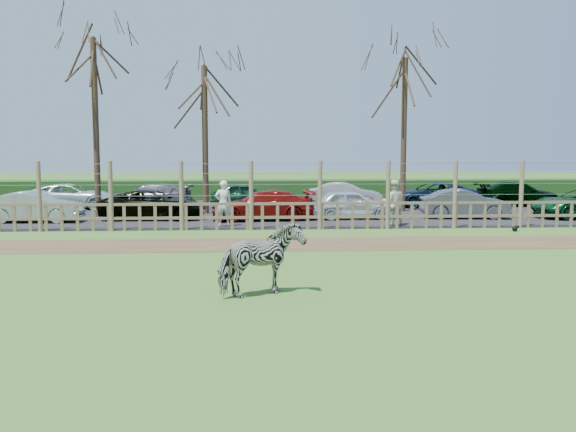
{
  "coord_description": "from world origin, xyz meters",
  "views": [
    {
      "loc": [
        -0.06,
        -15.12,
        3.03
      ],
      "look_at": [
        1.0,
        2.5,
        1.1
      ],
      "focal_mm": 40.0,
      "sensor_mm": 36.0,
      "label": 1
    }
  ],
  "objects": [
    {
      "name": "hedge",
      "position": [
        0.0,
        21.5,
        0.55
      ],
      "size": [
        46.0,
        2.0,
        1.1
      ],
      "primitive_type": "cube",
      "color": "#1E4716",
      "rests_on": "ground"
    },
    {
      "name": "fence",
      "position": [
        0.0,
        8.0,
        0.8
      ],
      "size": [
        30.16,
        0.16,
        2.5
      ],
      "color": "brown",
      "rests_on": "ground"
    },
    {
      "name": "car_2",
      "position": [
        -4.03,
        11.39,
        0.64
      ],
      "size": [
        4.4,
        2.17,
        1.2
      ],
      "primitive_type": "imported",
      "rotation": [
        0.0,
        0.0,
        1.53
      ],
      "color": "black",
      "rests_on": "asphalt"
    },
    {
      "name": "tree_left",
      "position": [
        -6.5,
        12.5,
        5.62
      ],
      "size": [
        4.8,
        4.8,
        7.88
      ],
      "color": "#3D2B1E",
      "rests_on": "ground"
    },
    {
      "name": "car_13",
      "position": [
        13.38,
        16.18,
        0.64
      ],
      "size": [
        4.22,
        1.89,
        1.2
      ],
      "primitive_type": "imported",
      "rotation": [
        0.0,
        0.0,
        1.62
      ],
      "color": "black",
      "rests_on": "asphalt"
    },
    {
      "name": "car_9",
      "position": [
        -4.87,
        15.8,
        0.64
      ],
      "size": [
        4.24,
        1.96,
        1.2
      ],
      "primitive_type": "imported",
      "rotation": [
        0.0,
        0.0,
        4.64
      ],
      "color": "#55545A",
      "rests_on": "asphalt"
    },
    {
      "name": "car_1",
      "position": [
        -8.53,
        10.62,
        0.64
      ],
      "size": [
        3.68,
        1.39,
        1.2
      ],
      "primitive_type": "imported",
      "rotation": [
        0.0,
        0.0,
        1.54
      ],
      "color": "#ADC4B4",
      "rests_on": "asphalt"
    },
    {
      "name": "car_8",
      "position": [
        -8.59,
        15.93,
        0.64
      ],
      "size": [
        4.46,
        2.33,
        1.2
      ],
      "primitive_type": "imported",
      "rotation": [
        0.0,
        0.0,
        1.65
      ],
      "color": "white",
      "rests_on": "asphalt"
    },
    {
      "name": "crow",
      "position": [
        9.39,
        7.0,
        0.11
      ],
      "size": [
        0.27,
        0.2,
        0.22
      ],
      "color": "black",
      "rests_on": "ground"
    },
    {
      "name": "tree_right",
      "position": [
        7.0,
        14.0,
        5.24
      ],
      "size": [
        4.8,
        4.8,
        7.35
      ],
      "color": "#3D2B1E",
      "rests_on": "ground"
    },
    {
      "name": "ground",
      "position": [
        0.0,
        0.0,
        0.0
      ],
      "size": [
        120.0,
        120.0,
        0.0
      ],
      "primitive_type": "plane",
      "color": "#699E35",
      "rests_on": "ground"
    },
    {
      "name": "car_10",
      "position": [
        -0.24,
        16.15,
        0.64
      ],
      "size": [
        3.63,
        1.73,
        1.2
      ],
      "primitive_type": "imported",
      "rotation": [
        0.0,
        0.0,
        1.66
      ],
      "color": "#205233",
      "rests_on": "asphalt"
    },
    {
      "name": "car_3",
      "position": [
        0.47,
        10.75,
        0.64
      ],
      "size": [
        4.27,
        2.05,
        1.2
      ],
      "primitive_type": "imported",
      "rotation": [
        0.0,
        0.0,
        4.8
      ],
      "color": "maroon",
      "rests_on": "asphalt"
    },
    {
      "name": "car_12",
      "position": [
        8.99,
        16.07,
        0.64
      ],
      "size": [
        4.35,
        2.06,
        1.2
      ],
      "primitive_type": "imported",
      "rotation": [
        0.0,
        0.0,
        4.73
      ],
      "color": "#112640",
      "rests_on": "asphalt"
    },
    {
      "name": "zebra",
      "position": [
        0.16,
        -2.34,
        0.74
      ],
      "size": [
        1.92,
        1.57,
        1.48
      ],
      "primitive_type": "imported",
      "rotation": [
        0.0,
        0.0,
        2.09
      ],
      "color": "gray",
      "rests_on": "ground"
    },
    {
      "name": "tree_mid",
      "position": [
        -2.0,
        13.5,
        4.87
      ],
      "size": [
        4.8,
        4.8,
        6.83
      ],
      "color": "#3D2B1E",
      "rests_on": "ground"
    },
    {
      "name": "visitor_a",
      "position": [
        -1.04,
        8.76,
        0.9
      ],
      "size": [
        0.68,
        0.49,
        1.72
      ],
      "primitive_type": "imported",
      "rotation": [
        0.0,
        0.0,
        3.27
      ],
      "color": "white",
      "rests_on": "asphalt"
    },
    {
      "name": "car_5",
      "position": [
        8.9,
        10.96,
        0.64
      ],
      "size": [
        3.76,
        1.65,
        1.2
      ],
      "primitive_type": "imported",
      "rotation": [
        0.0,
        0.0,
        1.47
      ],
      "color": "#505260",
      "rests_on": "asphalt"
    },
    {
      "name": "asphalt",
      "position": [
        0.0,
        14.5,
        0.02
      ],
      "size": [
        44.0,
        13.0,
        0.04
      ],
      "primitive_type": "cube",
      "color": "#232326",
      "rests_on": "ground"
    },
    {
      "name": "car_4",
      "position": [
        4.13,
        11.04,
        0.64
      ],
      "size": [
        3.6,
        1.62,
        1.2
      ],
      "primitive_type": "imported",
      "rotation": [
        0.0,
        0.0,
        1.63
      ],
      "color": "silver",
      "rests_on": "asphalt"
    },
    {
      "name": "visitor_b",
      "position": [
        5.38,
        8.75,
        0.9
      ],
      "size": [
        0.87,
        0.7,
        1.72
      ],
      "primitive_type": "imported",
      "rotation": [
        0.0,
        0.0,
        3.09
      ],
      "color": "beige",
      "rests_on": "asphalt"
    },
    {
      "name": "car_11",
      "position": [
        4.65,
        16.09,
        0.64
      ],
      "size": [
        3.77,
        1.71,
        1.2
      ],
      "primitive_type": "imported",
      "rotation": [
        0.0,
        0.0,
        1.45
      ],
      "color": "beige",
      "rests_on": "asphalt"
    },
    {
      "name": "dirt_strip",
      "position": [
        0.0,
        4.5,
        0.01
      ],
      "size": [
        34.0,
        2.8,
        0.01
      ],
      "primitive_type": "cube",
      "color": "brown",
      "rests_on": "ground"
    }
  ]
}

